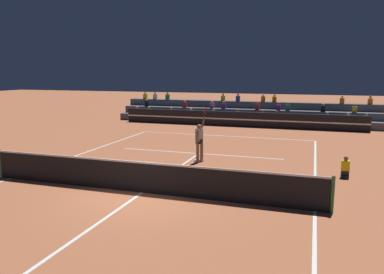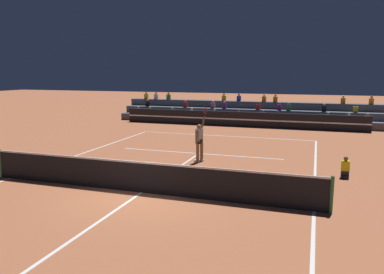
% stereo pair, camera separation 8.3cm
% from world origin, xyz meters
% --- Properties ---
extents(ground_plane, '(120.00, 120.00, 0.00)m').
position_xyz_m(ground_plane, '(0.00, 0.00, 0.00)').
color(ground_plane, '#AD603D').
extents(court_lines, '(11.10, 23.90, 0.01)m').
position_xyz_m(court_lines, '(0.00, 0.00, 0.00)').
color(court_lines, white).
rests_on(court_lines, ground).
extents(tennis_net, '(12.00, 0.10, 1.10)m').
position_xyz_m(tennis_net, '(0.00, 0.00, 0.54)').
color(tennis_net, '#2D6B38').
rests_on(tennis_net, ground).
extents(sponsor_banner_wall, '(18.00, 0.26, 1.10)m').
position_xyz_m(sponsor_banner_wall, '(0.00, 16.34, 0.55)').
color(sponsor_banner_wall, black).
rests_on(sponsor_banner_wall, ground).
extents(bleacher_stand, '(20.51, 2.85, 2.28)m').
position_xyz_m(bleacher_stand, '(-0.00, 18.87, 0.65)').
color(bleacher_stand, '#4C515B').
rests_on(bleacher_stand, ground).
extents(ball_kid_courtside, '(0.30, 0.36, 0.84)m').
position_xyz_m(ball_kid_courtside, '(6.57, 4.04, 0.33)').
color(ball_kid_courtside, black).
rests_on(ball_kid_courtside, ground).
extents(tennis_player, '(0.41, 1.03, 2.47)m').
position_xyz_m(tennis_player, '(0.54, 4.80, 0.99)').
color(tennis_player, brown).
rests_on(tennis_player, ground).
extents(tennis_ball, '(0.07, 0.07, 0.07)m').
position_xyz_m(tennis_ball, '(-0.10, 0.87, 0.03)').
color(tennis_ball, '#C6DB33').
rests_on(tennis_ball, ground).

